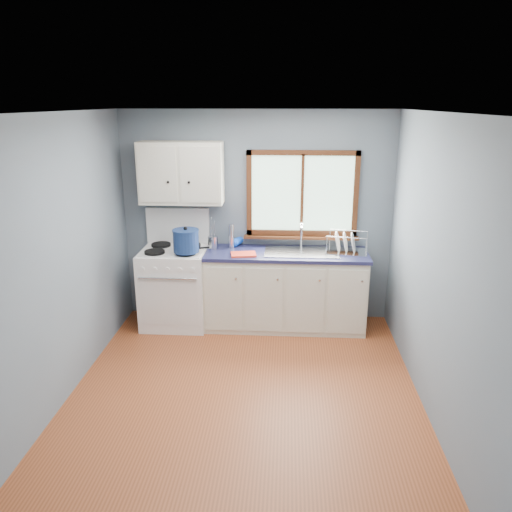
# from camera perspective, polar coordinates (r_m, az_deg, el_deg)

# --- Properties ---
(floor) EXTENTS (3.20, 3.60, 0.02)m
(floor) POSITION_cam_1_polar(r_m,az_deg,el_deg) (4.79, -1.33, -15.48)
(floor) COLOR #994925
(floor) RESTS_ON ground
(ceiling) EXTENTS (3.20, 3.60, 0.02)m
(ceiling) POSITION_cam_1_polar(r_m,az_deg,el_deg) (4.03, -1.58, 16.27)
(ceiling) COLOR white
(ceiling) RESTS_ON wall_back
(wall_back) EXTENTS (3.20, 0.02, 2.50)m
(wall_back) POSITION_cam_1_polar(r_m,az_deg,el_deg) (5.98, 0.07, 4.42)
(wall_back) COLOR slate
(wall_back) RESTS_ON ground
(wall_front) EXTENTS (3.20, 0.02, 2.50)m
(wall_front) POSITION_cam_1_polar(r_m,az_deg,el_deg) (2.60, -5.02, -13.60)
(wall_front) COLOR slate
(wall_front) RESTS_ON ground
(wall_left) EXTENTS (0.02, 3.60, 2.50)m
(wall_left) POSITION_cam_1_polar(r_m,az_deg,el_deg) (4.66, -21.56, -0.55)
(wall_left) COLOR slate
(wall_left) RESTS_ON ground
(wall_right) EXTENTS (0.02, 3.60, 2.50)m
(wall_right) POSITION_cam_1_polar(r_m,az_deg,el_deg) (4.41, 19.90, -1.36)
(wall_right) COLOR slate
(wall_right) RESTS_ON ground
(gas_range) EXTENTS (0.76, 0.69, 1.36)m
(gas_range) POSITION_cam_1_polar(r_m,az_deg,el_deg) (6.01, -9.22, -3.27)
(gas_range) COLOR white
(gas_range) RESTS_ON floor
(base_cabinets) EXTENTS (1.85, 0.60, 0.88)m
(base_cabinets) POSITION_cam_1_polar(r_m,az_deg,el_deg) (5.92, 3.32, -4.28)
(base_cabinets) COLOR beige
(base_cabinets) RESTS_ON floor
(countertop) EXTENTS (1.89, 0.64, 0.04)m
(countertop) POSITION_cam_1_polar(r_m,az_deg,el_deg) (5.75, 3.40, 0.26)
(countertop) COLOR #181A3D
(countertop) RESTS_ON base_cabinets
(sink) EXTENTS (0.84, 0.46, 0.44)m
(sink) POSITION_cam_1_polar(r_m,az_deg,el_deg) (5.77, 5.19, -0.16)
(sink) COLOR silver
(sink) RESTS_ON countertop
(window) EXTENTS (1.36, 0.10, 1.03)m
(window) POSITION_cam_1_polar(r_m,az_deg,el_deg) (5.89, 5.28, 6.39)
(window) COLOR #9EC6A8
(window) RESTS_ON wall_back
(upper_cabinets) EXTENTS (0.95, 0.35, 0.70)m
(upper_cabinets) POSITION_cam_1_polar(r_m,az_deg,el_deg) (5.82, -8.54, 9.38)
(upper_cabinets) COLOR beige
(upper_cabinets) RESTS_ON wall_back
(skillet) EXTENTS (0.40, 0.32, 0.05)m
(skillet) POSITION_cam_1_polar(r_m,az_deg,el_deg) (5.68, -7.80, 0.79)
(skillet) COLOR black
(skillet) RESTS_ON gas_range
(stockpot) EXTENTS (0.31, 0.31, 0.29)m
(stockpot) POSITION_cam_1_polar(r_m,az_deg,el_deg) (5.63, -8.01, 1.76)
(stockpot) COLOR navy
(stockpot) RESTS_ON gas_range
(utensil_crock) EXTENTS (0.15, 0.15, 0.37)m
(utensil_crock) POSITION_cam_1_polar(r_m,az_deg,el_deg) (5.88, -4.94, 1.58)
(utensil_crock) COLOR silver
(utensil_crock) RESTS_ON countertop
(thermos) EXTENTS (0.09, 0.09, 0.29)m
(thermos) POSITION_cam_1_polar(r_m,az_deg,el_deg) (5.86, -2.86, 2.26)
(thermos) COLOR silver
(thermos) RESTS_ON countertop
(soap_bottle) EXTENTS (0.13, 0.13, 0.26)m
(soap_bottle) POSITION_cam_1_polar(r_m,az_deg,el_deg) (5.88, -2.70, 2.18)
(soap_bottle) COLOR blue
(soap_bottle) RESTS_ON countertop
(dish_towel) EXTENTS (0.31, 0.24, 0.02)m
(dish_towel) POSITION_cam_1_polar(r_m,az_deg,el_deg) (5.62, -1.44, 0.19)
(dish_towel) COLOR #EF3F28
(dish_towel) RESTS_ON countertop
(dish_rack) EXTENTS (0.52, 0.43, 0.24)m
(dish_rack) POSITION_cam_1_polar(r_m,az_deg,el_deg) (5.81, 10.27, 1.03)
(dish_rack) COLOR silver
(dish_rack) RESTS_ON countertop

